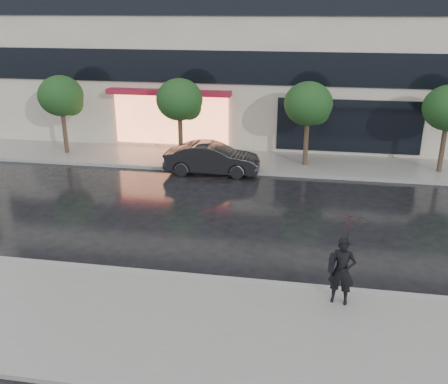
# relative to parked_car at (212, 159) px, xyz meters

# --- Properties ---
(ground) EXTENTS (120.00, 120.00, 0.00)m
(ground) POSITION_rel_parked_car_xyz_m (1.12, -8.30, -0.70)
(ground) COLOR black
(ground) RESTS_ON ground
(sidewalk_near) EXTENTS (60.00, 4.50, 0.12)m
(sidewalk_near) POSITION_rel_parked_car_xyz_m (1.12, -11.55, -0.64)
(sidewalk_near) COLOR slate
(sidewalk_near) RESTS_ON ground
(sidewalk_far) EXTENTS (60.00, 3.50, 0.12)m
(sidewalk_far) POSITION_rel_parked_car_xyz_m (1.12, 1.95, -0.64)
(sidewalk_far) COLOR slate
(sidewalk_far) RESTS_ON ground
(curb_near) EXTENTS (60.00, 0.25, 0.14)m
(curb_near) POSITION_rel_parked_car_xyz_m (1.12, -9.30, -0.63)
(curb_near) COLOR gray
(curb_near) RESTS_ON ground
(curb_far) EXTENTS (60.00, 0.25, 0.14)m
(curb_far) POSITION_rel_parked_car_xyz_m (1.12, 0.20, -0.63)
(curb_far) COLOR gray
(curb_far) RESTS_ON ground
(tree_far_west) EXTENTS (2.20, 2.20, 3.99)m
(tree_far_west) POSITION_rel_parked_car_xyz_m (-7.82, 1.73, 2.22)
(tree_far_west) COLOR #33261C
(tree_far_west) RESTS_ON ground
(tree_mid_west) EXTENTS (2.20, 2.20, 3.99)m
(tree_mid_west) POSITION_rel_parked_car_xyz_m (-1.82, 1.73, 2.22)
(tree_mid_west) COLOR #33261C
(tree_mid_west) RESTS_ON ground
(tree_mid_east) EXTENTS (2.20, 2.20, 3.99)m
(tree_mid_east) POSITION_rel_parked_car_xyz_m (4.18, 1.73, 2.22)
(tree_mid_east) COLOR #33261C
(tree_mid_east) RESTS_ON ground
(parked_car) EXTENTS (4.27, 1.57, 1.40)m
(parked_car) POSITION_rel_parked_car_xyz_m (0.00, 0.00, 0.00)
(parked_car) COLOR black
(parked_car) RESTS_ON ground
(pedestrian_with_umbrella) EXTENTS (1.04, 1.05, 2.42)m
(pedestrian_with_umbrella) POSITION_rel_parked_car_xyz_m (5.27, -9.91, 0.95)
(pedestrian_with_umbrella) COLOR black
(pedestrian_with_umbrella) RESTS_ON sidewalk_near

